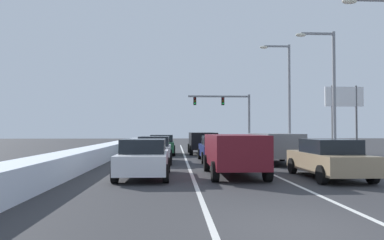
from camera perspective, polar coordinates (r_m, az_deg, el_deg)
ground_plane at (r=21.40m, az=3.74°, el=-6.61°), size 120.00×120.00×0.00m
lane_stripe_between_right_lane_and_center_lane at (r=25.23m, az=6.66°, el=-5.84°), size 0.14×40.03×0.01m
lane_stripe_between_center_lane_and_left_lane at (r=24.90m, az=-1.12°, el=-5.91°), size 0.14×40.03×0.01m
snow_bank_right_shoulder at (r=26.60m, az=18.04°, el=-5.04°), size 1.58×40.03×0.48m
snow_bank_left_shoulder at (r=25.28m, az=-13.26°, el=-4.78°), size 1.37×40.03×0.90m
sedan_tan_right_lane_nearest at (r=14.91m, az=20.86°, el=-5.74°), size 2.00×4.50×1.51m
suv_gray_right_lane_second at (r=20.61m, az=12.95°, el=-3.94°), size 2.16×4.90×1.67m
sedan_red_right_lane_third at (r=26.60m, az=9.68°, el=-3.97°), size 2.00×4.50×1.51m
suv_maroon_center_lane_nearest at (r=14.76m, az=6.64°, el=-4.89°), size 2.16×4.90×1.67m
sedan_navy_center_lane_second at (r=21.59m, az=3.87°, el=-4.54°), size 2.00×4.50×1.51m
suv_black_center_lane_third at (r=28.29m, az=1.65°, el=-3.34°), size 2.16×4.90×1.67m
sedan_white_left_lane_nearest at (r=14.31m, az=-7.62°, el=-6.01°), size 2.00×4.50×1.51m
sedan_silver_left_lane_second at (r=20.58m, az=-6.00°, el=-4.68°), size 2.00×4.50×1.51m
sedan_green_left_lane_third at (r=27.16m, az=-4.81°, el=-3.94°), size 2.00×4.50×1.51m
traffic_light_gantry at (r=43.60m, az=6.06°, el=1.84°), size 7.54×0.47×6.20m
street_lamp_right_mid at (r=25.33m, az=20.92°, el=5.59°), size 2.66×0.36×8.37m
street_lamp_right_far at (r=31.95m, az=14.65°, el=4.87°), size 2.66×0.36×9.24m
roadside_sign_right at (r=31.73m, az=23.05°, el=2.40°), size 3.20×0.16×5.50m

